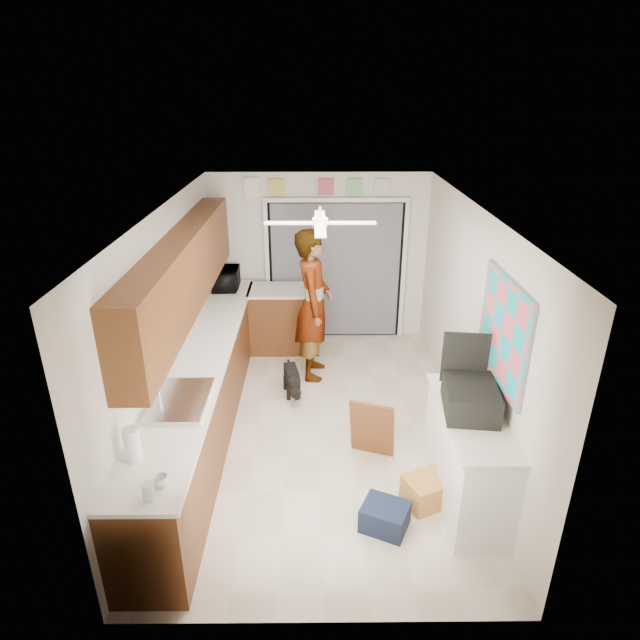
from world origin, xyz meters
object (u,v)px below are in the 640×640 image
object	(u,v)px
microwave	(226,279)
suitcase	(470,398)
paper_towel_roll	(132,444)
man	(313,305)
cup	(162,481)
navy_crate	(385,517)
cardboard_box	(428,490)
dog	(292,380)

from	to	relation	value
microwave	suitcase	distance (m)	4.15
microwave	paper_towel_roll	xyz separation A→B (m)	(-0.13, -3.85, -0.00)
suitcase	man	world-z (taller)	man
paper_towel_roll	man	bearing A→B (deg)	65.46
cup	man	bearing A→B (deg)	71.86
paper_towel_roll	navy_crate	distance (m)	2.24
microwave	cardboard_box	size ratio (longest dim) A/B	1.21
cardboard_box	dog	distance (m)	2.38
navy_crate	dog	bearing A→B (deg)	111.96
cup	dog	xyz separation A→B (m)	(0.81, 2.79, -0.78)
cup	man	world-z (taller)	man
cardboard_box	dog	bearing A→B (deg)	124.81
man	dog	distance (m)	1.00
navy_crate	dog	distance (m)	2.44
suitcase	cup	bearing A→B (deg)	-151.95
dog	cup	bearing A→B (deg)	-117.96
paper_towel_roll	suitcase	distance (m)	2.86
microwave	paper_towel_roll	distance (m)	3.85
man	microwave	bearing A→B (deg)	59.37
microwave	man	distance (m)	1.50
suitcase	navy_crate	world-z (taller)	suitcase
microwave	man	xyz separation A→B (m)	(1.25, -0.83, -0.08)
suitcase	cardboard_box	bearing A→B (deg)	-153.25
suitcase	cardboard_box	xyz separation A→B (m)	(-0.32, -0.12, -0.93)
paper_towel_roll	navy_crate	size ratio (longest dim) A/B	0.72
navy_crate	dog	size ratio (longest dim) A/B	0.75
paper_towel_roll	navy_crate	bearing A→B (deg)	6.59
paper_towel_roll	dog	world-z (taller)	paper_towel_roll
navy_crate	man	world-z (taller)	man
cup	dog	distance (m)	3.01
suitcase	dog	bearing A→B (deg)	139.36
suitcase	microwave	bearing A→B (deg)	136.67
man	dog	bearing A→B (deg)	155.20
paper_towel_roll	cardboard_box	world-z (taller)	paper_towel_roll
microwave	cup	world-z (taller)	microwave
cardboard_box	navy_crate	world-z (taller)	cardboard_box
microwave	cup	distance (m)	4.15
suitcase	dog	xyz separation A→B (m)	(-1.68, 1.83, -0.86)
cardboard_box	paper_towel_roll	bearing A→B (deg)	-167.53
cup	paper_towel_roll	distance (m)	0.43
paper_towel_roll	cardboard_box	distance (m)	2.69
cup	cardboard_box	distance (m)	2.48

